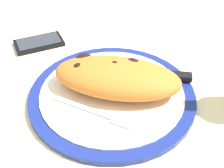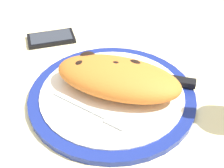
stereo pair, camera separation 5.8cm
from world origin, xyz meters
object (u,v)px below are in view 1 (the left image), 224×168
(plate, at_px, (112,95))
(knife, at_px, (155,75))
(fork, at_px, (100,114))
(calzone, at_px, (117,77))
(smartphone, at_px, (39,43))

(plate, xyz_separation_m, knife, (0.07, 0.07, 0.01))
(plate, distance_m, fork, 0.07)
(calzone, bearing_deg, fork, -97.83)
(plate, bearing_deg, fork, -93.59)
(fork, xyz_separation_m, smartphone, (-0.22, 0.20, -0.01))
(plate, height_order, smartphone, plate)
(knife, bearing_deg, plate, -135.17)
(smartphone, bearing_deg, fork, -42.13)
(plate, bearing_deg, knife, 44.83)
(calzone, bearing_deg, plate, -119.55)
(fork, height_order, smartphone, fork)
(calzone, relative_size, knife, 1.16)
(knife, distance_m, smartphone, 0.31)
(knife, bearing_deg, smartphone, 167.58)
(plate, bearing_deg, smartphone, 148.98)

